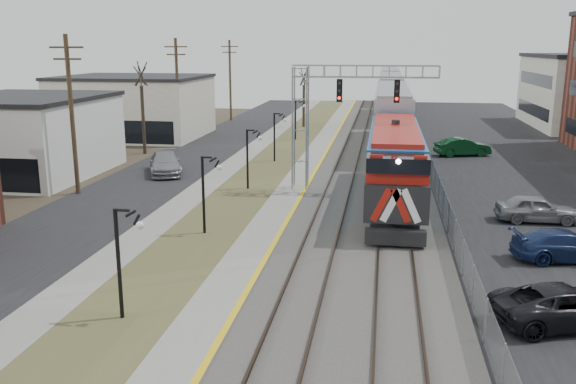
# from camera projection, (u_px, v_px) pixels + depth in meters

# --- Properties ---
(street_west) EXTENTS (7.00, 120.00, 0.04)m
(street_west) POSITION_uv_depth(u_px,v_px,m) (175.00, 166.00, 48.34)
(street_west) COLOR black
(street_west) RESTS_ON ground
(sidewalk) EXTENTS (2.00, 120.00, 0.08)m
(sidewalk) POSITION_uv_depth(u_px,v_px,m) (230.00, 167.00, 47.66)
(sidewalk) COLOR gray
(sidewalk) RESTS_ON ground
(grass_median) EXTENTS (4.00, 120.00, 0.06)m
(grass_median) POSITION_uv_depth(u_px,v_px,m) (268.00, 168.00, 47.20)
(grass_median) COLOR #4D502B
(grass_median) RESTS_ON ground
(platform) EXTENTS (2.00, 120.00, 0.24)m
(platform) POSITION_uv_depth(u_px,v_px,m) (306.00, 168.00, 46.73)
(platform) COLOR gray
(platform) RESTS_ON ground
(ballast_bed) EXTENTS (8.00, 120.00, 0.20)m
(ballast_bed) POSITION_uv_depth(u_px,v_px,m) (372.00, 171.00, 45.97)
(ballast_bed) COLOR #595651
(ballast_bed) RESTS_ON ground
(parking_lot) EXTENTS (16.00, 120.00, 0.04)m
(parking_lot) POSITION_uv_depth(u_px,v_px,m) (538.00, 177.00, 44.17)
(parking_lot) COLOR black
(parking_lot) RESTS_ON ground
(platform_edge) EXTENTS (0.24, 120.00, 0.01)m
(platform_edge) POSITION_uv_depth(u_px,v_px,m) (317.00, 167.00, 46.56)
(platform_edge) COLOR gold
(platform_edge) RESTS_ON platform
(track_near) EXTENTS (1.58, 120.00, 0.15)m
(track_near) POSITION_uv_depth(u_px,v_px,m) (345.00, 168.00, 46.24)
(track_near) COLOR #2D2119
(track_near) RESTS_ON ballast_bed
(track_far) EXTENTS (1.58, 120.00, 0.15)m
(track_far) POSITION_uv_depth(u_px,v_px,m) (392.00, 169.00, 45.70)
(track_far) COLOR #2D2119
(track_far) RESTS_ON ballast_bed
(train) EXTENTS (3.00, 85.85, 5.33)m
(train) POSITION_uv_depth(u_px,v_px,m) (391.00, 102.00, 70.23)
(train) COLOR #13549E
(train) RESTS_ON ground
(signal_gantry) EXTENTS (9.00, 1.07, 8.15)m
(signal_gantry) POSITION_uv_depth(u_px,v_px,m) (327.00, 106.00, 38.38)
(signal_gantry) COLOR gray
(signal_gantry) RESTS_ON ground
(lampposts) EXTENTS (0.14, 62.14, 4.00)m
(lampposts) POSITION_uv_depth(u_px,v_px,m) (205.00, 194.00, 30.69)
(lampposts) COLOR black
(lampposts) RESTS_ON ground
(utility_poles) EXTENTS (0.28, 80.28, 10.00)m
(utility_poles) POSITION_uv_depth(u_px,v_px,m) (72.00, 116.00, 38.03)
(utility_poles) COLOR #4C3823
(utility_poles) RESTS_ON ground
(fence) EXTENTS (0.04, 120.00, 1.60)m
(fence) POSITION_uv_depth(u_px,v_px,m) (429.00, 163.00, 45.17)
(fence) COLOR gray
(fence) RESTS_ON ground
(bare_trees) EXTENTS (12.30, 42.30, 5.95)m
(bare_trees) POSITION_uv_depth(u_px,v_px,m) (176.00, 126.00, 51.65)
(bare_trees) COLOR #382D23
(bare_trees) RESTS_ON ground
(car_lot_c) EXTENTS (5.44, 3.66, 1.39)m
(car_lot_c) POSITION_uv_depth(u_px,v_px,m) (566.00, 307.00, 20.62)
(car_lot_c) COLOR black
(car_lot_c) RESTS_ON ground
(car_lot_d) EXTENTS (4.93, 2.65, 1.36)m
(car_lot_d) POSITION_uv_depth(u_px,v_px,m) (566.00, 246.00, 26.87)
(car_lot_d) COLOR #15234C
(car_lot_d) RESTS_ON ground
(car_lot_e) EXTENTS (4.30, 1.80, 1.46)m
(car_lot_e) POSITION_uv_depth(u_px,v_px,m) (537.00, 209.00, 32.75)
(car_lot_e) COLOR gray
(car_lot_e) RESTS_ON ground
(car_lot_f) EXTENTS (4.93, 2.90, 1.54)m
(car_lot_f) POSITION_uv_depth(u_px,v_px,m) (463.00, 147.00, 52.44)
(car_lot_f) COLOR #0C3D1C
(car_lot_f) RESTS_ON ground
(car_street_b) EXTENTS (4.09, 5.84, 1.57)m
(car_street_b) POSITION_uv_depth(u_px,v_px,m) (165.00, 164.00, 45.11)
(car_street_b) COLOR gray
(car_street_b) RESTS_ON ground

